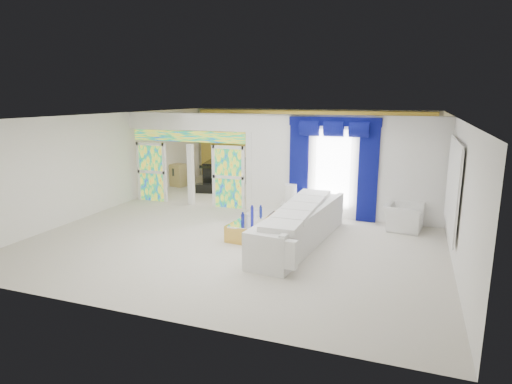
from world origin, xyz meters
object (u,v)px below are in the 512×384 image
at_px(white_sofa, 300,227).
at_px(armchair, 403,217).
at_px(grand_piano, 227,173).
at_px(console_table, 300,210).
at_px(coffee_table, 253,226).

relative_size(white_sofa, armchair, 4.06).
height_order(white_sofa, armchair, white_sofa).
distance_m(armchair, grand_piano, 7.94).
bearing_deg(armchair, console_table, 93.23).
bearing_deg(white_sofa, coffee_table, 173.79).
bearing_deg(coffee_table, grand_piano, 119.54).
xyz_separation_m(white_sofa, grand_piano, (-4.57, 5.99, 0.08)).
relative_size(console_table, armchair, 1.08).
distance_m(white_sofa, armchair, 3.11).
bearing_deg(grand_piano, armchair, -41.18).
relative_size(white_sofa, grand_piano, 2.21).
relative_size(console_table, grand_piano, 0.59).
height_order(console_table, grand_piano, grand_piano).
distance_m(console_table, grand_piano, 5.42).
bearing_deg(console_table, white_sofa, -75.77).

